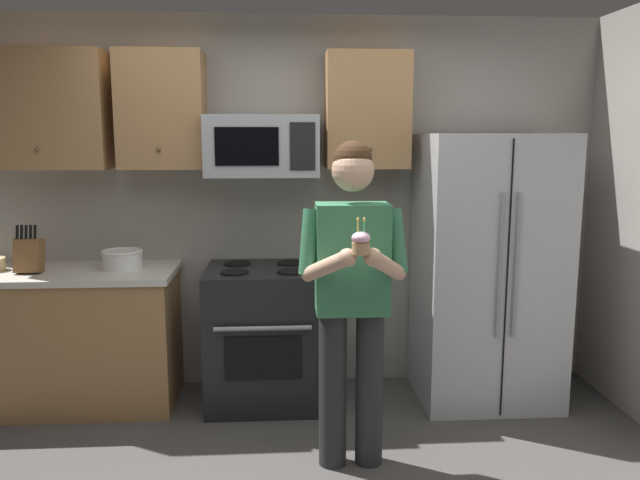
{
  "coord_description": "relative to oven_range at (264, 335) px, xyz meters",
  "views": [
    {
      "loc": [
        -0.04,
        -2.71,
        1.78
      ],
      "look_at": [
        0.17,
        0.49,
        1.25
      ],
      "focal_mm": 35.19,
      "sensor_mm": 36.0,
      "label": 1
    }
  ],
  "objects": [
    {
      "name": "oven_range",
      "position": [
        0.0,
        0.0,
        0.0
      ],
      "size": [
        0.76,
        0.7,
        0.93
      ],
      "color": "black",
      "rests_on": "ground"
    },
    {
      "name": "refrigerator",
      "position": [
        1.5,
        -0.04,
        0.44
      ],
      "size": [
        0.9,
        0.75,
        1.8
      ],
      "color": "#B7BABF",
      "rests_on": "ground"
    },
    {
      "name": "cupcake",
      "position": [
        0.49,
        -1.21,
        0.83
      ],
      "size": [
        0.09,
        0.09,
        0.17
      ],
      "color": "#A87F56"
    },
    {
      "name": "wall_back",
      "position": [
        0.15,
        0.39,
        0.84
      ],
      "size": [
        4.4,
        0.1,
        2.6
      ],
      "primitive_type": "cube",
      "color": "gray",
      "rests_on": "ground"
    },
    {
      "name": "bowl_large_white",
      "position": [
        -0.93,
        0.06,
        0.52
      ],
      "size": [
        0.27,
        0.27,
        0.12
      ],
      "color": "white",
      "rests_on": "counter_left"
    },
    {
      "name": "counter_left",
      "position": [
        -1.3,
        0.02,
        0.0
      ],
      "size": [
        1.44,
        0.66,
        0.92
      ],
      "color": "#9E7247",
      "rests_on": "ground"
    },
    {
      "name": "microwave",
      "position": [
        0.0,
        0.12,
        1.26
      ],
      "size": [
        0.74,
        0.41,
        0.4
      ],
      "color": "#9EA0A5"
    },
    {
      "name": "knife_block",
      "position": [
        -1.49,
        -0.03,
        0.57
      ],
      "size": [
        0.16,
        0.15,
        0.32
      ],
      "color": "brown",
      "rests_on": "counter_left"
    },
    {
      "name": "person",
      "position": [
        0.49,
        -0.88,
        0.53
      ],
      "size": [
        0.6,
        0.48,
        1.76
      ],
      "color": "#262628",
      "rests_on": "ground"
    },
    {
      "name": "cabinet_row_upper",
      "position": [
        -0.57,
        0.17,
        1.49
      ],
      "size": [
        2.78,
        0.36,
        0.76
      ],
      "color": "#9E7247"
    }
  ]
}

